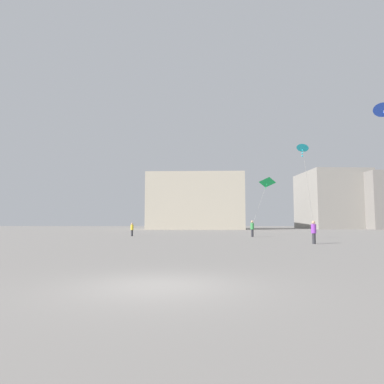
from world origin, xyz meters
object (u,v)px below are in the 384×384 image
kite_emerald_delta (267,183)px  kite_cyan_diamond (303,149)px  kite_cobalt_diamond (383,110)px  person_in_purple (314,231)px  building_centre_hall (331,200)px  person_in_yellow (132,229)px  building_left_hall (196,202)px  person_in_green (252,228)px

kite_emerald_delta → kite_cyan_diamond: (0.09, -12.01, 0.75)m
kite_emerald_delta → kite_cobalt_diamond: bearing=-65.7°
person_in_purple → kite_cyan_diamond: size_ratio=0.33×
kite_cyan_diamond → building_centre_hall: 75.89m
person_in_yellow → building_left_hall: size_ratio=0.07×
person_in_green → building_centre_hall: bearing=-54.5°
person_in_green → kite_cyan_diamond: kite_cyan_diamond is taller
person_in_purple → building_left_hall: building_left_hall is taller
kite_cobalt_diamond → building_centre_hall: size_ratio=0.43×
kite_emerald_delta → person_in_green: bearing=99.4°
building_centre_hall → person_in_yellow: bearing=-129.2°
person_in_green → kite_cyan_diamond: bearing=156.6°
kite_cyan_diamond → building_left_hall: 62.65m
person_in_purple → kite_cyan_diamond: bearing=-71.4°
person_in_yellow → building_centre_hall: size_ratio=0.09×
person_in_green → building_left_hall: (-7.48, 45.11, 5.60)m
person_in_green → kite_cobalt_diamond: bearing=173.6°
building_left_hall → person_in_yellow: bearing=-98.4°
person_in_green → kite_cobalt_diamond: kite_cobalt_diamond is taller
kite_emerald_delta → building_centre_hall: size_ratio=0.30×
person_in_yellow → building_left_hall: (6.39, 43.41, 5.74)m
person_in_green → kite_cyan_diamond: size_ratio=0.35×
kite_cyan_diamond → building_left_hall: building_left_hall is taller
person_in_yellow → person_in_purple: bearing=-167.0°
building_centre_hall → person_in_purple: bearing=-111.2°
person_in_yellow → kite_cyan_diamond: bearing=-178.7°
kite_emerald_delta → person_in_yellow: bearing=155.6°
person_in_purple → person_in_green: bearing=144.9°
person_in_green → kite_cobalt_diamond: (6.14, -16.76, 7.79)m
person_in_purple → kite_cobalt_diamond: bearing=-12.1°
kite_emerald_delta → kite_cyan_diamond: size_ratio=1.05×
person_in_yellow → building_centre_hall: building_centre_hall is taller
person_in_green → building_centre_hall: (28.52, 53.70, 6.51)m
person_in_purple → kite_cyan_diamond: 7.30m
person_in_yellow → building_left_hall: 44.26m
kite_cobalt_diamond → building_left_hall: bearing=102.4°
person_in_yellow → kite_cobalt_diamond: bearing=-169.7°
person_in_purple → kite_emerald_delta: (-2.07, 7.36, 4.52)m
person_in_yellow → person_in_green: size_ratio=0.86×
person_in_green → person_in_yellow: bearing=56.5°
kite_cobalt_diamond → kite_cyan_diamond: 5.83m
person_in_green → kite_emerald_delta: 6.73m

